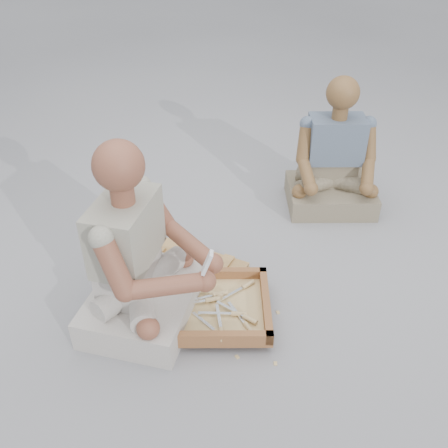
% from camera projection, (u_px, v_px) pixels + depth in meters
% --- Properties ---
extents(ground, '(60.00, 60.00, 0.00)m').
position_uv_depth(ground, '(225.00, 292.00, 2.47)').
color(ground, '#95959A').
rests_on(ground, ground).
extents(carved_panel, '(0.65, 0.51, 0.04)m').
position_uv_depth(carved_panel, '(183.00, 271.00, 2.57)').
color(carved_panel, '#9A603B').
rests_on(carved_panel, ground).
extents(tool_tray, '(0.64, 0.56, 0.07)m').
position_uv_depth(tool_tray, '(209.00, 307.00, 2.30)').
color(tool_tray, brown).
rests_on(tool_tray, carved_panel).
extents(chisel_0, '(0.20, 0.13, 0.02)m').
position_uv_depth(chisel_0, '(216.00, 295.00, 2.34)').
color(chisel_0, white).
rests_on(chisel_0, tool_tray).
extents(chisel_1, '(0.19, 0.14, 0.02)m').
position_uv_depth(chisel_1, '(217.00, 332.00, 2.16)').
color(chisel_1, white).
rests_on(chisel_1, tool_tray).
extents(chisel_2, '(0.09, 0.21, 0.02)m').
position_uv_depth(chisel_2, '(221.00, 331.00, 2.15)').
color(chisel_2, white).
rests_on(chisel_2, tool_tray).
extents(chisel_3, '(0.21, 0.11, 0.02)m').
position_uv_depth(chisel_3, '(246.00, 317.00, 2.22)').
color(chisel_3, white).
rests_on(chisel_3, tool_tray).
extents(chisel_4, '(0.16, 0.18, 0.02)m').
position_uv_depth(chisel_4, '(246.00, 325.00, 2.19)').
color(chisel_4, white).
rests_on(chisel_4, tool_tray).
extents(chisel_5, '(0.22, 0.06, 0.02)m').
position_uv_depth(chisel_5, '(234.00, 314.00, 2.24)').
color(chisel_5, white).
rests_on(chisel_5, tool_tray).
extents(chisel_6, '(0.21, 0.11, 0.02)m').
position_uv_depth(chisel_6, '(208.00, 300.00, 2.31)').
color(chisel_6, white).
rests_on(chisel_6, tool_tray).
extents(chisel_7, '(0.11, 0.21, 0.02)m').
position_uv_depth(chisel_7, '(203.00, 284.00, 2.40)').
color(chisel_7, white).
rests_on(chisel_7, tool_tray).
extents(chisel_8, '(0.22, 0.06, 0.02)m').
position_uv_depth(chisel_8, '(212.00, 293.00, 2.35)').
color(chisel_8, white).
rests_on(chisel_8, tool_tray).
extents(chisel_9, '(0.15, 0.18, 0.02)m').
position_uv_depth(chisel_9, '(245.00, 286.00, 2.40)').
color(chisel_9, white).
rests_on(chisel_9, tool_tray).
extents(wood_chip_0, '(0.02, 0.02, 0.00)m').
position_uv_depth(wood_chip_0, '(275.00, 363.00, 2.11)').
color(wood_chip_0, '#DEBE82').
rests_on(wood_chip_0, ground).
extents(wood_chip_1, '(0.02, 0.02, 0.00)m').
position_uv_depth(wood_chip_1, '(229.00, 280.00, 2.54)').
color(wood_chip_1, '#DEBE82').
rests_on(wood_chip_1, ground).
extents(wood_chip_2, '(0.02, 0.02, 0.00)m').
position_uv_depth(wood_chip_2, '(237.00, 357.00, 2.14)').
color(wood_chip_2, '#DEBE82').
rests_on(wood_chip_2, ground).
extents(wood_chip_3, '(0.02, 0.02, 0.00)m').
position_uv_depth(wood_chip_3, '(268.00, 344.00, 2.20)').
color(wood_chip_3, '#DEBE82').
rests_on(wood_chip_3, ground).
extents(wood_chip_4, '(0.02, 0.02, 0.00)m').
position_uv_depth(wood_chip_4, '(278.00, 312.00, 2.35)').
color(wood_chip_4, '#DEBE82').
rests_on(wood_chip_4, ground).
extents(wood_chip_5, '(0.02, 0.02, 0.00)m').
position_uv_depth(wood_chip_5, '(260.00, 323.00, 2.30)').
color(wood_chip_5, '#DEBE82').
rests_on(wood_chip_5, ground).
extents(wood_chip_6, '(0.02, 0.02, 0.00)m').
position_uv_depth(wood_chip_6, '(260.00, 272.00, 2.59)').
color(wood_chip_6, '#DEBE82').
rests_on(wood_chip_6, ground).
extents(wood_chip_7, '(0.02, 0.02, 0.00)m').
position_uv_depth(wood_chip_7, '(169.00, 356.00, 2.14)').
color(wood_chip_7, '#DEBE82').
rests_on(wood_chip_7, ground).
extents(wood_chip_8, '(0.02, 0.02, 0.00)m').
position_uv_depth(wood_chip_8, '(217.00, 315.00, 2.34)').
color(wood_chip_8, '#DEBE82').
rests_on(wood_chip_8, ground).
extents(wood_chip_9, '(0.02, 0.02, 0.00)m').
position_uv_depth(wood_chip_9, '(222.00, 298.00, 2.43)').
color(wood_chip_9, '#DEBE82').
rests_on(wood_chip_9, ground).
extents(craftsman, '(0.60, 0.59, 0.89)m').
position_uv_depth(craftsman, '(139.00, 264.00, 2.18)').
color(craftsman, '#B8B1AA').
rests_on(craftsman, ground).
extents(companion, '(0.59, 0.51, 0.80)m').
position_uv_depth(companion, '(334.00, 166.00, 2.98)').
color(companion, gray).
rests_on(companion, ground).
extents(mobile_phone, '(0.06, 0.05, 0.11)m').
position_uv_depth(mobile_phone, '(207.00, 263.00, 1.99)').
color(mobile_phone, white).
rests_on(mobile_phone, craftsman).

